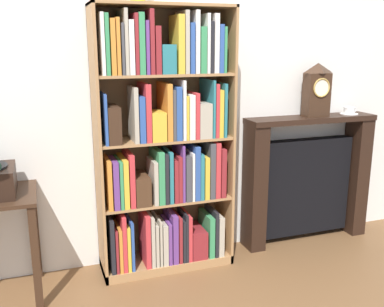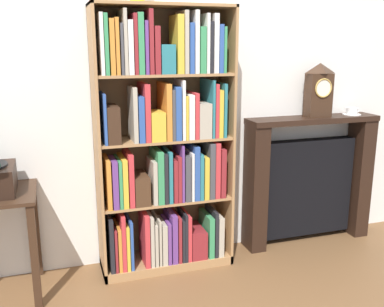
{
  "view_description": "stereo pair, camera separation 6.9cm",
  "coord_description": "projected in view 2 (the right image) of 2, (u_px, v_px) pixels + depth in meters",
  "views": [
    {
      "loc": [
        -0.77,
        -2.64,
        1.51
      ],
      "look_at": [
        0.19,
        0.11,
        0.79
      ],
      "focal_mm": 41.32,
      "sensor_mm": 36.0,
      "label": 1
    },
    {
      "loc": [
        -0.71,
        -2.66,
        1.51
      ],
      "look_at": [
        0.19,
        0.11,
        0.79
      ],
      "focal_mm": 41.32,
      "sensor_mm": 36.0,
      "label": 2
    }
  ],
  "objects": [
    {
      "name": "ground_plane",
      "position": [
        170.0,
        272.0,
        3.03
      ],
      "size": [
        7.55,
        6.4,
        0.02
      ],
      "primitive_type": "cube",
      "color": "brown"
    },
    {
      "name": "wall_back",
      "position": [
        160.0,
        77.0,
        3.01
      ],
      "size": [
        4.55,
        0.08,
        2.6
      ],
      "primitive_type": "cube",
      "color": "silver",
      "rests_on": "ground"
    },
    {
      "name": "bookshelf",
      "position": [
        165.0,
        150.0,
        2.93
      ],
      "size": [
        0.9,
        0.31,
        1.75
      ],
      "color": "#A87A4C",
      "rests_on": "ground"
    },
    {
      "name": "fireplace_mantel",
      "position": [
        308.0,
        180.0,
        3.43
      ],
      "size": [
        1.03,
        0.22,
        0.99
      ],
      "color": "black",
      "rests_on": "ground"
    },
    {
      "name": "mantel_clock",
      "position": [
        319.0,
        90.0,
        3.25
      ],
      "size": [
        0.18,
        0.12,
        0.39
      ],
      "color": "#382316",
      "rests_on": "fireplace_mantel"
    },
    {
      "name": "teacup_with_saucer",
      "position": [
        352.0,
        112.0,
        3.39
      ],
      "size": [
        0.14,
        0.14,
        0.06
      ],
      "color": "white",
      "rests_on": "fireplace_mantel"
    }
  ]
}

